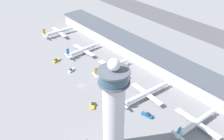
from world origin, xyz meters
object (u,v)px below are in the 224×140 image
at_px(airplane_gate_alpha, 58,32).
at_px(airplane_gate_echo, 196,123).
at_px(airplane_gate_delta, 146,94).
at_px(airplane_gate_charlie, 111,68).
at_px(service_truck_catering, 71,70).
at_px(service_truck_water, 147,115).
at_px(service_truck_baggage, 93,105).
at_px(control_tower, 114,110).
at_px(airplane_gate_bravo, 83,50).
at_px(service_truck_fuel, 57,61).

relative_size(airplane_gate_alpha, airplane_gate_echo, 0.94).
bearing_deg(airplane_gate_delta, airplane_gate_charlie, 176.00).
bearing_deg(airplane_gate_echo, airplane_gate_alpha, 179.26).
xyz_separation_m(airplane_gate_delta, service_truck_catering, (-69.00, -23.79, -3.04)).
bearing_deg(service_truck_water, service_truck_baggage, -145.29).
height_order(airplane_gate_echo, service_truck_baggage, airplane_gate_echo).
distance_m(airplane_gate_alpha, service_truck_catering, 79.07).
distance_m(control_tower, service_truck_catering, 99.17).
height_order(airplane_gate_alpha, service_truck_catering, airplane_gate_alpha).
bearing_deg(airplane_gate_bravo, control_tower, -25.88).
bearing_deg(service_truck_baggage, airplane_gate_alpha, 161.00).
xyz_separation_m(control_tower, airplane_gate_charlie, (-66.09, 53.76, -27.23)).
distance_m(airplane_gate_alpha, service_truck_water, 158.73).
bearing_deg(service_truck_catering, airplane_gate_charlie, 47.91).
relative_size(airplane_gate_charlie, airplane_gate_delta, 0.81).
height_order(control_tower, service_truck_catering, control_tower).
bearing_deg(airplane_gate_echo, control_tower, -112.02).
distance_m(service_truck_fuel, service_truck_baggage, 75.21).
bearing_deg(service_truck_fuel, service_truck_catering, 4.20).
height_order(airplane_gate_echo, service_truck_catering, airplane_gate_echo).
height_order(airplane_gate_bravo, service_truck_baggage, airplane_gate_bravo).
height_order(airplane_gate_delta, service_truck_water, airplane_gate_delta).
height_order(airplane_gate_echo, service_truck_fuel, airplane_gate_echo).
relative_size(airplane_gate_alpha, service_truck_fuel, 4.24).
distance_m(service_truck_catering, service_truck_baggage, 52.58).
relative_size(control_tower, airplane_gate_charlie, 1.70).
bearing_deg(airplane_gate_charlie, airplane_gate_delta, -4.00).
relative_size(airplane_gate_bravo, airplane_gate_charlie, 1.01).
relative_size(service_truck_fuel, service_truck_water, 0.99).
xyz_separation_m(airplane_gate_delta, airplane_gate_echo, (43.17, 3.21, -0.14)).
bearing_deg(service_truck_catering, airplane_gate_alpha, 158.15).
bearing_deg(service_truck_baggage, airplane_gate_charlie, 123.38).
distance_m(airplane_gate_charlie, service_truck_water, 62.36).
height_order(control_tower, airplane_gate_bravo, control_tower).
relative_size(airplane_gate_alpha, service_truck_water, 4.18).
xyz_separation_m(control_tower, service_truck_catering, (-90.40, 26.84, -30.67)).
height_order(airplane_gate_charlie, service_truck_catering, airplane_gate_charlie).
relative_size(airplane_gate_bravo, service_truck_water, 4.35).
distance_m(airplane_gate_delta, airplane_gate_echo, 43.29).
height_order(airplane_gate_delta, service_truck_fuel, airplane_gate_delta).
bearing_deg(service_truck_water, airplane_gate_alpha, 172.88).
distance_m(control_tower, airplane_gate_charlie, 89.44).
distance_m(airplane_gate_delta, service_truck_water, 20.88).
xyz_separation_m(service_truck_baggage, service_truck_water, (33.31, 23.07, 0.21)).
bearing_deg(service_truck_catering, control_tower, -16.54).
bearing_deg(airplane_gate_alpha, control_tower, -18.96).
bearing_deg(airplane_gate_echo, airplane_gate_delta, -175.75).
relative_size(airplane_gate_delta, service_truck_water, 5.31).
bearing_deg(service_truck_water, service_truck_catering, -173.42).
relative_size(control_tower, airplane_gate_alpha, 1.76).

